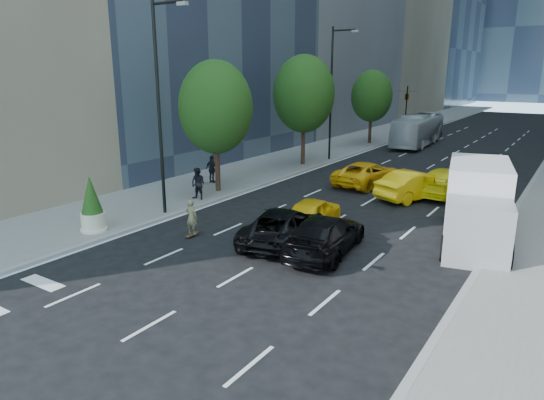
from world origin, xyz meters
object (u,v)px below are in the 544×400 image
Objects in this scene: city_bus at (418,130)px; planter_shrub at (92,205)px; box_truck at (477,203)px; skateboarder at (192,219)px; black_sedan_mercedes at (325,235)px; black_sedan_lincoln at (283,225)px.

city_bus is 34.16m from planter_shrub.
box_truck is (10.34, -25.62, 0.17)m from city_bus.
box_truck is at bearing 30.37° from planter_shrub.
black_sedan_mercedes is at bearing -172.05° from skateboarder.
skateboarder reaches higher than black_sedan_lincoln.
box_truck reaches higher than city_bus.
city_bus is at bearing 83.51° from planter_shrub.
planter_shrub reaches higher than black_sedan_mercedes.
planter_shrub is (-9.57, -3.54, 0.57)m from black_sedan_mercedes.
skateboarder is 0.22× the size of box_truck.
city_bus is 1.49× the size of box_truck.
box_truck reaches higher than black_sedan_mercedes.
black_sedan_lincoln is at bearing 25.89° from planter_shrub.
black_sedan_mercedes reaches higher than black_sedan_lincoln.
city_bus is 27.63m from box_truck.
skateboarder is at bearing -161.14° from box_truck.
skateboarder is at bearing 28.78° from planter_shrub.
black_sedan_lincoln is 8.42m from planter_shrub.
planter_shrub is (-7.56, -3.67, 0.59)m from black_sedan_lincoln.
black_sedan_mercedes is 30.94m from city_bus.
box_truck reaches higher than skateboarder.
black_sedan_mercedes is at bearing -146.16° from box_truck.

